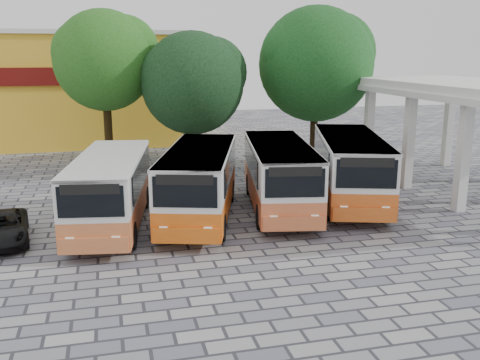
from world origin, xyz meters
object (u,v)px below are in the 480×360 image
object	(u,v)px
bus_centre_right	(280,172)
parked_car	(2,228)
bus_far_right	(350,165)
bus_centre_left	(200,179)
bus_far_left	(110,187)

from	to	relation	value
bus_centre_right	parked_car	bearing A→B (deg)	-162.01
bus_far_right	parked_car	bearing A→B (deg)	-155.42
bus_centre_left	bus_far_right	xyz separation A→B (m)	(7.12, 0.81, 0.07)
bus_centre_left	parked_car	bearing A→B (deg)	-155.51
bus_far_left	bus_far_right	bearing A→B (deg)	14.68
bus_far_left	bus_centre_left	size ratio (longest dim) A/B	0.95
bus_far_right	parked_car	size ratio (longest dim) A/B	2.34
bus_far_right	bus_centre_left	bearing A→B (deg)	-156.16
bus_centre_left	bus_far_right	distance (m)	7.17
bus_far_right	bus_centre_right	bearing A→B (deg)	-156.75
bus_centre_right	parked_car	world-z (taller)	bus_centre_right
bus_centre_right	parked_car	size ratio (longest dim) A/B	2.19
bus_centre_left	bus_centre_right	xyz separation A→B (m)	(3.61, 0.45, -0.01)
bus_far_left	parked_car	world-z (taller)	bus_far_left
bus_far_left	bus_centre_left	bearing A→B (deg)	12.51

